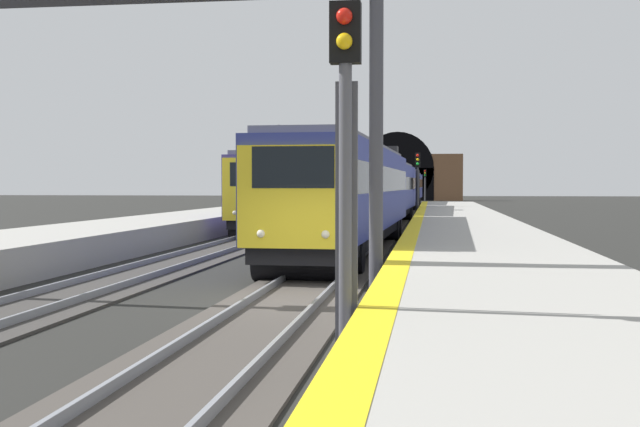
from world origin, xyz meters
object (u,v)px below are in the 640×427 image
(railway_signal_far, at_px, (425,182))
(overhead_signal_gantry, at_px, (166,42))
(catenary_mast_near, at_px, (279,166))
(train_main_approaching, at_px, (392,188))
(train_adjacent_platform, at_px, (334,187))
(railway_signal_mid, at_px, (418,179))
(railway_signal_near, at_px, (345,160))

(railway_signal_far, distance_m, overhead_signal_gantry, 96.18)
(overhead_signal_gantry, distance_m, catenary_mast_near, 60.81)
(railway_signal_far, relative_size, catenary_mast_near, 0.56)
(train_main_approaching, relative_size, catenary_mast_near, 9.66)
(train_main_approaching, xyz_separation_m, railway_signal_far, (53.01, -1.92, 0.59))
(train_adjacent_platform, bearing_deg, railway_signal_mid, 44.66)
(railway_signal_mid, bearing_deg, catenary_mast_near, -144.21)
(railway_signal_near, distance_m, railway_signal_far, 102.06)
(railway_signal_mid, height_order, catenary_mast_near, catenary_mast_near)
(railway_signal_far, distance_m, catenary_mast_near, 38.58)
(train_adjacent_platform, bearing_deg, railway_signal_near, 6.84)
(railway_signal_near, xyz_separation_m, catenary_mast_near, (66.07, 13.82, 1.50))
(train_adjacent_platform, bearing_deg, catenary_mast_near, -150.96)
(overhead_signal_gantry, relative_size, catenary_mast_near, 1.07)
(railway_signal_mid, bearing_deg, railway_signal_far, -180.00)
(train_main_approaching, bearing_deg, train_adjacent_platform, -131.84)
(railway_signal_far, xyz_separation_m, catenary_mast_near, (-35.99, 13.82, 1.45))
(overhead_signal_gantry, bearing_deg, train_adjacent_platform, 2.96)
(catenary_mast_near, bearing_deg, train_main_approaching, -145.04)
(railway_signal_near, xyz_separation_m, railway_signal_mid, (46.91, -0.00, 0.12))
(train_adjacent_platform, height_order, railway_signal_near, railway_signal_near)
(railway_signal_far, height_order, catenary_mast_near, catenary_mast_near)
(train_adjacent_platform, bearing_deg, overhead_signal_gantry, 2.54)
(train_adjacent_platform, height_order, railway_signal_mid, railway_signal_mid)
(railway_signal_mid, distance_m, overhead_signal_gantry, 41.21)
(railway_signal_mid, height_order, overhead_signal_gantry, overhead_signal_gantry)
(railway_signal_far, bearing_deg, overhead_signal_gantry, -2.61)
(train_adjacent_platform, relative_size, overhead_signal_gantry, 6.70)
(railway_signal_near, relative_size, catenary_mast_near, 0.57)
(railway_signal_mid, bearing_deg, overhead_signal_gantry, -6.11)
(train_main_approaching, distance_m, railway_signal_far, 53.05)
(railway_signal_far, bearing_deg, catenary_mast_near, -21.00)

